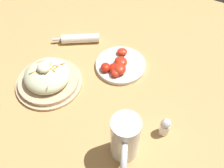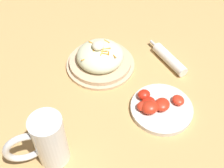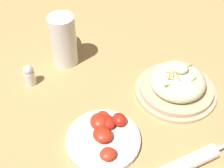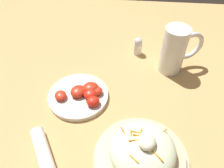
{
  "view_description": "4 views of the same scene",
  "coord_description": "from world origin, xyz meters",
  "px_view_note": "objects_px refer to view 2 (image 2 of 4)",
  "views": [
    {
      "loc": [
        -0.3,
        0.46,
        0.73
      ],
      "look_at": [
        -0.05,
        -0.0,
        0.05
      ],
      "focal_mm": 42.08,
      "sensor_mm": 36.0,
      "label": 1
    },
    {
      "loc": [
        -0.53,
        0.0,
        0.69
      ],
      "look_at": [
        0.01,
        0.02,
        0.08
      ],
      "focal_mm": 45.76,
      "sensor_mm": 36.0,
      "label": 2
    },
    {
      "loc": [
        0.05,
        -0.54,
        0.62
      ],
      "look_at": [
        -0.01,
        0.01,
        0.07
      ],
      "focal_mm": 47.0,
      "sensor_mm": 36.0,
      "label": 3
    },
    {
      "loc": [
        0.41,
        0.02,
        0.51
      ],
      "look_at": [
        -0.01,
        -0.02,
        0.08
      ],
      "focal_mm": 34.5,
      "sensor_mm": 36.0,
      "label": 4
    }
  ],
  "objects_px": {
    "beer_mug": "(49,143)",
    "salad_plate": "(101,59)",
    "napkin_roll": "(170,59)",
    "tomato_plate": "(160,107)"
  },
  "relations": [
    {
      "from": "beer_mug",
      "to": "salad_plate",
      "type": "bearing_deg",
      "value": -16.72
    },
    {
      "from": "salad_plate",
      "to": "tomato_plate",
      "type": "xyz_separation_m",
      "value": [
        -0.18,
        -0.18,
        -0.02
      ]
    },
    {
      "from": "beer_mug",
      "to": "napkin_roll",
      "type": "relative_size",
      "value": 0.96
    },
    {
      "from": "beer_mug",
      "to": "tomato_plate",
      "type": "bearing_deg",
      "value": -60.22
    },
    {
      "from": "tomato_plate",
      "to": "napkin_roll",
      "type": "bearing_deg",
      "value": -13.9
    },
    {
      "from": "napkin_roll",
      "to": "tomato_plate",
      "type": "height_order",
      "value": "tomato_plate"
    },
    {
      "from": "salad_plate",
      "to": "napkin_roll",
      "type": "height_order",
      "value": "salad_plate"
    },
    {
      "from": "beer_mug",
      "to": "napkin_roll",
      "type": "bearing_deg",
      "value": -42.58
    },
    {
      "from": "beer_mug",
      "to": "tomato_plate",
      "type": "distance_m",
      "value": 0.34
    },
    {
      "from": "beer_mug",
      "to": "tomato_plate",
      "type": "height_order",
      "value": "beer_mug"
    }
  ]
}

